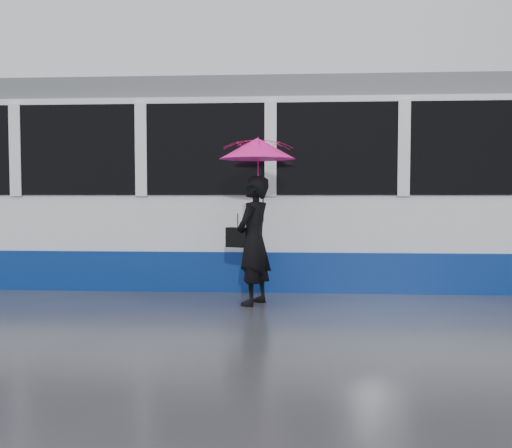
{
  "coord_description": "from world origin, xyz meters",
  "views": [
    {
      "loc": [
        1.7,
        -7.44,
        1.51
      ],
      "look_at": [
        1.19,
        0.39,
        1.1
      ],
      "focal_mm": 40.0,
      "sensor_mm": 36.0,
      "label": 1
    }
  ],
  "objects": [
    {
      "name": "umbrella",
      "position": [
        1.22,
        0.29,
        1.93
      ],
      "size": [
        1.36,
        1.36,
        1.19
      ],
      "rotation": [
        0.0,
        0.0,
        -0.41
      ],
      "color": "#FD154E",
      "rests_on": "ground"
    },
    {
      "name": "ground",
      "position": [
        0.0,
        0.0,
        0.0
      ],
      "size": [
        90.0,
        90.0,
        0.0
      ],
      "primitive_type": "plane",
      "color": "#2F2F35",
      "rests_on": "ground"
    },
    {
      "name": "woman",
      "position": [
        1.17,
        0.29,
        0.88
      ],
      "size": [
        0.64,
        0.76,
        1.76
      ],
      "primitive_type": "imported",
      "rotation": [
        0.0,
        0.0,
        -1.98
      ],
      "color": "black",
      "rests_on": "ground"
    },
    {
      "name": "tram",
      "position": [
        -0.14,
        2.5,
        1.64
      ],
      "size": [
        26.0,
        2.56,
        3.35
      ],
      "color": "white",
      "rests_on": "ground"
    },
    {
      "name": "rails",
      "position": [
        0.0,
        2.5,
        0.01
      ],
      "size": [
        34.0,
        1.51,
        0.02
      ],
      "color": "#3F3D38",
      "rests_on": "ground"
    },
    {
      "name": "handbag",
      "position": [
        0.95,
        0.31,
        0.92
      ],
      "size": [
        0.34,
        0.25,
        0.45
      ],
      "rotation": [
        0.0,
        0.0,
        -0.41
      ],
      "color": "black",
      "rests_on": "ground"
    }
  ]
}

